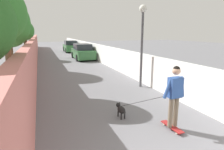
{
  "coord_description": "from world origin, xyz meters",
  "views": [
    {
      "loc": [
        -1.81,
        2.37,
        2.72
      ],
      "look_at": [
        5.16,
        -0.3,
        1.0
      ],
      "focal_mm": 30.17,
      "sensor_mm": 36.0,
      "label": 1
    }
  ],
  "objects_px": {
    "tree_left_mid": "(8,23)",
    "skateboard": "(172,127)",
    "tree_left_far": "(24,31)",
    "car_near": "(83,52)",
    "car_far": "(71,47)",
    "lamp_post": "(142,31)",
    "dog": "(121,109)",
    "person_skateboarder": "(175,92)",
    "tree_left_near": "(3,14)"
  },
  "relations": [
    {
      "from": "tree_left_far",
      "to": "person_skateboarder",
      "type": "relative_size",
      "value": 2.18
    },
    {
      "from": "tree_left_near",
      "to": "dog",
      "type": "relative_size",
      "value": 3.04
    },
    {
      "from": "lamp_post",
      "to": "car_near",
      "type": "bearing_deg",
      "value": 3.17
    },
    {
      "from": "tree_left_mid",
      "to": "skateboard",
      "type": "relative_size",
      "value": 6.22
    },
    {
      "from": "tree_left_near",
      "to": "car_far",
      "type": "bearing_deg",
      "value": -17.2
    },
    {
      "from": "tree_left_far",
      "to": "dog",
      "type": "relative_size",
      "value": 2.52
    },
    {
      "from": "tree_left_near",
      "to": "skateboard",
      "type": "xyz_separation_m",
      "value": [
        -5.34,
        -4.68,
        -3.38
      ]
    },
    {
      "from": "lamp_post",
      "to": "car_near",
      "type": "height_order",
      "value": "lamp_post"
    },
    {
      "from": "tree_left_far",
      "to": "tree_left_mid",
      "type": "bearing_deg",
      "value": 174.64
    },
    {
      "from": "lamp_post",
      "to": "dog",
      "type": "relative_size",
      "value": 2.6
    },
    {
      "from": "tree_left_far",
      "to": "lamp_post",
      "type": "bearing_deg",
      "value": -155.06
    },
    {
      "from": "tree_left_near",
      "to": "lamp_post",
      "type": "xyz_separation_m",
      "value": [
        -1.23,
        -5.95,
        -0.71
      ]
    },
    {
      "from": "tree_left_mid",
      "to": "lamp_post",
      "type": "bearing_deg",
      "value": -136.07
    },
    {
      "from": "tree_left_mid",
      "to": "person_skateboarder",
      "type": "distance_m",
      "value": 12.23
    },
    {
      "from": "car_near",
      "to": "tree_left_near",
      "type": "bearing_deg",
      "value": 150.84
    },
    {
      "from": "tree_left_mid",
      "to": "tree_left_far",
      "type": "distance_m",
      "value": 6.05
    },
    {
      "from": "tree_left_far",
      "to": "car_near",
      "type": "bearing_deg",
      "value": -109.71
    },
    {
      "from": "skateboard",
      "to": "dog",
      "type": "relative_size",
      "value": 0.53
    },
    {
      "from": "car_near",
      "to": "car_far",
      "type": "distance_m",
      "value": 7.7
    },
    {
      "from": "car_near",
      "to": "car_far",
      "type": "height_order",
      "value": "same"
    },
    {
      "from": "tree_left_far",
      "to": "lamp_post",
      "type": "xyz_separation_m",
      "value": [
        -12.73,
        -5.92,
        -0.06
      ]
    },
    {
      "from": "skateboard",
      "to": "person_skateboarder",
      "type": "relative_size",
      "value": 0.46
    },
    {
      "from": "car_far",
      "to": "car_near",
      "type": "bearing_deg",
      "value": 180.0
    },
    {
      "from": "tree_left_mid",
      "to": "lamp_post",
      "type": "distance_m",
      "value": 9.37
    },
    {
      "from": "skateboard",
      "to": "tree_left_far",
      "type": "bearing_deg",
      "value": 15.42
    },
    {
      "from": "dog",
      "to": "car_near",
      "type": "bearing_deg",
      "value": -7.21
    },
    {
      "from": "tree_left_mid",
      "to": "lamp_post",
      "type": "xyz_separation_m",
      "value": [
        -6.73,
        -6.49,
        -0.58
      ]
    },
    {
      "from": "tree_left_near",
      "to": "skateboard",
      "type": "relative_size",
      "value": 5.74
    },
    {
      "from": "tree_left_near",
      "to": "tree_left_far",
      "type": "xyz_separation_m",
      "value": [
        11.5,
        -0.03,
        -0.66
      ]
    },
    {
      "from": "tree_left_mid",
      "to": "skateboard",
      "type": "bearing_deg",
      "value": -154.33
    },
    {
      "from": "skateboard",
      "to": "dog",
      "type": "height_order",
      "value": "dog"
    },
    {
      "from": "lamp_post",
      "to": "dog",
      "type": "bearing_deg",
      "value": 141.05
    },
    {
      "from": "car_near",
      "to": "skateboard",
      "type": "bearing_deg",
      "value": 177.41
    },
    {
      "from": "dog",
      "to": "tree_left_mid",
      "type": "bearing_deg",
      "value": 23.35
    },
    {
      "from": "skateboard",
      "to": "person_skateboarder",
      "type": "distance_m",
      "value": 1.05
    },
    {
      "from": "person_skateboarder",
      "to": "tree_left_far",
      "type": "bearing_deg",
      "value": 15.42
    },
    {
      "from": "tree_left_near",
      "to": "car_far",
      "type": "xyz_separation_m",
      "value": [
        17.29,
        -5.35,
        -2.74
      ]
    },
    {
      "from": "car_far",
      "to": "tree_left_far",
      "type": "bearing_deg",
      "value": 137.44
    },
    {
      "from": "person_skateboarder",
      "to": "car_far",
      "type": "xyz_separation_m",
      "value": [
        22.63,
        -0.68,
        -0.4
      ]
    },
    {
      "from": "lamp_post",
      "to": "person_skateboarder",
      "type": "distance_m",
      "value": 4.6
    },
    {
      "from": "tree_left_near",
      "to": "person_skateboarder",
      "type": "relative_size",
      "value": 2.64
    },
    {
      "from": "tree_left_mid",
      "to": "dog",
      "type": "bearing_deg",
      "value": -156.65
    },
    {
      "from": "tree_left_near",
      "to": "lamp_post",
      "type": "relative_size",
      "value": 1.17
    },
    {
      "from": "tree_left_mid",
      "to": "skateboard",
      "type": "xyz_separation_m",
      "value": [
        -10.84,
        -5.21,
        -3.25
      ]
    },
    {
      "from": "tree_left_near",
      "to": "tree_left_mid",
      "type": "height_order",
      "value": "tree_left_mid"
    },
    {
      "from": "person_skateboarder",
      "to": "tree_left_near",
      "type": "bearing_deg",
      "value": 41.22
    },
    {
      "from": "lamp_post",
      "to": "car_far",
      "type": "distance_m",
      "value": 18.65
    },
    {
      "from": "tree_left_mid",
      "to": "car_far",
      "type": "relative_size",
      "value": 1.28
    },
    {
      "from": "tree_left_far",
      "to": "tree_left_near",
      "type": "bearing_deg",
      "value": 179.84
    },
    {
      "from": "tree_left_mid",
      "to": "skateboard",
      "type": "height_order",
      "value": "tree_left_mid"
    }
  ]
}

